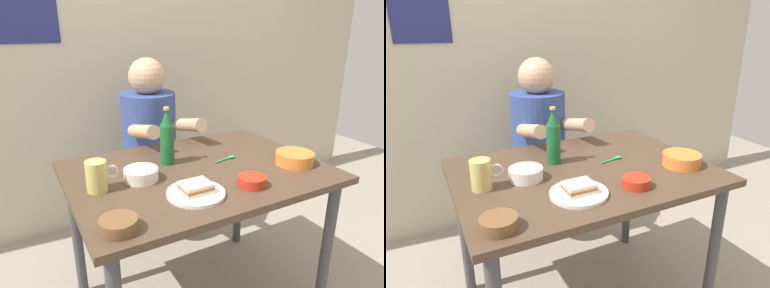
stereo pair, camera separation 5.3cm
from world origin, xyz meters
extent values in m
cube|color=#BCB299|center=(0.00, 1.05, 1.30)|extent=(4.40, 0.08, 2.60)
cube|color=navy|center=(-0.52, 1.01, 1.44)|extent=(0.32, 0.01, 0.41)
cube|color=#4C3828|center=(0.00, 0.00, 0.72)|extent=(1.10, 0.80, 0.03)
cylinder|color=#3F3F44|center=(0.49, -0.34, 0.35)|extent=(0.05, 0.05, 0.71)
cylinder|color=#3F3F44|center=(-0.49, 0.34, 0.35)|extent=(0.05, 0.05, 0.71)
cylinder|color=#3F3F44|center=(0.49, 0.34, 0.35)|extent=(0.05, 0.05, 0.71)
cylinder|color=#4C4C51|center=(0.03, 0.63, 0.21)|extent=(0.08, 0.08, 0.41)
cylinder|color=#2D2D33|center=(0.03, 0.63, 0.43)|extent=(0.34, 0.34, 0.04)
cylinder|color=#33478C|center=(0.03, 0.63, 0.71)|extent=(0.32, 0.32, 0.52)
sphere|color=tan|center=(0.03, 0.63, 1.06)|extent=(0.21, 0.21, 0.21)
cylinder|color=tan|center=(-0.10, 0.38, 0.82)|extent=(0.07, 0.31, 0.14)
cylinder|color=tan|center=(0.16, 0.38, 0.82)|extent=(0.07, 0.31, 0.14)
cylinder|color=silver|center=(-0.13, -0.21, 0.75)|extent=(0.22, 0.22, 0.01)
cube|color=beige|center=(-0.13, -0.21, 0.76)|extent=(0.11, 0.09, 0.01)
cube|color=#9E592D|center=(-0.13, -0.21, 0.77)|extent=(0.11, 0.09, 0.01)
cube|color=beige|center=(-0.13, -0.21, 0.78)|extent=(0.11, 0.09, 0.01)
cylinder|color=#D1BC66|center=(-0.44, 0.00, 0.80)|extent=(0.08, 0.08, 0.12)
torus|color=silver|center=(-0.38, 0.00, 0.81)|extent=(0.06, 0.01, 0.06)
cylinder|color=#19602D|center=(-0.09, 0.12, 0.83)|extent=(0.06, 0.06, 0.18)
cone|color=#19602D|center=(-0.09, 0.12, 0.95)|extent=(0.05, 0.05, 0.07)
cylinder|color=#BFB74C|center=(-0.09, 0.12, 1.00)|extent=(0.03, 0.03, 0.01)
cylinder|color=silver|center=(-0.26, 0.01, 0.77)|extent=(0.14, 0.14, 0.05)
cylinder|color=tan|center=(-0.26, 0.01, 0.78)|extent=(0.11, 0.11, 0.02)
cylinder|color=brown|center=(-0.45, -0.30, 0.76)|extent=(0.12, 0.12, 0.04)
cylinder|color=brown|center=(-0.45, -0.30, 0.77)|extent=(0.10, 0.10, 0.02)
cylinder|color=red|center=(0.10, -0.25, 0.76)|extent=(0.11, 0.11, 0.04)
cylinder|color=#A33521|center=(0.10, -0.25, 0.77)|extent=(0.09, 0.09, 0.02)
cylinder|color=orange|center=(0.41, -0.16, 0.77)|extent=(0.17, 0.17, 0.05)
cylinder|color=#B25B2D|center=(0.41, -0.16, 0.78)|extent=(0.14, 0.14, 0.02)
cylinder|color=#26A559|center=(0.15, 0.02, 0.74)|extent=(0.11, 0.03, 0.01)
ellipsoid|color=#26A559|center=(0.21, 0.03, 0.75)|extent=(0.04, 0.02, 0.01)
camera|label=1|loc=(-0.69, -1.20, 1.34)|focal=32.01mm
camera|label=2|loc=(-0.64, -1.23, 1.34)|focal=32.01mm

